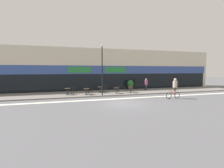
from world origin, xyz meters
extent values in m
plane|color=#5B5B60|center=(0.00, 0.00, 0.00)|extent=(120.00, 120.00, 0.00)
cube|color=slate|center=(0.00, 7.25, 0.06)|extent=(40.00, 5.50, 0.12)
cube|color=beige|center=(0.00, 12.00, 3.12)|extent=(40.00, 4.00, 6.24)
cube|color=black|center=(0.00, 10.03, 1.32)|extent=(38.80, 0.10, 2.40)
cube|color=#334C93|center=(0.00, 10.05, 3.12)|extent=(39.20, 0.14, 1.20)
cube|color=#237A38|center=(-2.65, 9.98, 3.12)|extent=(3.21, 0.08, 0.84)
cube|color=#237A38|center=(2.65, 9.98, 3.12)|extent=(3.21, 0.08, 0.84)
cube|color=silver|center=(0.00, 2.56, 0.00)|extent=(36.00, 0.70, 0.01)
cylinder|color=black|center=(-4.56, 6.76, 0.13)|extent=(0.41, 0.41, 0.02)
cylinder|color=black|center=(-4.56, 6.76, 0.48)|extent=(0.07, 0.07, 0.73)
cylinder|color=#4C3823|center=(-4.56, 6.76, 0.86)|extent=(0.74, 0.74, 0.02)
cylinder|color=black|center=(-2.40, 6.07, 0.13)|extent=(0.41, 0.41, 0.02)
cylinder|color=black|center=(-2.40, 6.07, 0.46)|extent=(0.07, 0.07, 0.69)
cylinder|color=#4C3823|center=(-2.40, 6.07, 0.82)|extent=(0.75, 0.75, 0.02)
cylinder|color=black|center=(-0.36, 7.28, 0.13)|extent=(0.37, 0.37, 0.02)
cylinder|color=black|center=(-0.36, 7.28, 0.49)|extent=(0.07, 0.07, 0.74)
cylinder|color=#4C3823|center=(-0.36, 7.28, 0.88)|extent=(0.67, 0.67, 0.02)
cylinder|color=black|center=(1.42, 6.04, 0.13)|extent=(0.37, 0.37, 0.02)
cylinder|color=black|center=(1.42, 6.04, 0.46)|extent=(0.07, 0.07, 0.68)
cylinder|color=#4C3823|center=(1.42, 6.04, 0.81)|extent=(0.68, 0.68, 0.02)
cylinder|color=black|center=(3.51, 6.21, 0.13)|extent=(0.34, 0.34, 0.02)
cylinder|color=black|center=(3.51, 6.21, 0.48)|extent=(0.07, 0.07, 0.71)
cylinder|color=#4C3823|center=(3.51, 6.21, 0.84)|extent=(0.62, 0.62, 0.02)
cylinder|color=black|center=(-4.56, 6.21, 0.56)|extent=(0.43, 0.43, 0.03)
cylinder|color=black|center=(-4.69, 6.36, 0.33)|extent=(0.03, 0.03, 0.42)
cylinder|color=black|center=(-4.41, 6.33, 0.33)|extent=(0.03, 0.03, 0.42)
cylinder|color=black|center=(-4.71, 6.08, 0.33)|extent=(0.03, 0.03, 0.42)
cylinder|color=black|center=(-4.43, 6.05, 0.33)|extent=(0.03, 0.03, 0.42)
torus|color=black|center=(-4.57, 6.04, 0.82)|extent=(0.06, 0.41, 0.41)
cylinder|color=black|center=(-4.75, 6.05, 0.68)|extent=(0.03, 0.03, 0.23)
cylinder|color=black|center=(-4.40, 6.02, 0.68)|extent=(0.03, 0.03, 0.23)
cylinder|color=black|center=(-4.01, 6.76, 0.56)|extent=(0.41, 0.41, 0.03)
cylinder|color=black|center=(-4.15, 6.61, 0.33)|extent=(0.03, 0.03, 0.42)
cylinder|color=black|center=(-4.15, 6.89, 0.33)|extent=(0.03, 0.03, 0.42)
cylinder|color=black|center=(-3.87, 6.62, 0.33)|extent=(0.03, 0.03, 0.42)
cylinder|color=black|center=(-3.87, 6.90, 0.33)|extent=(0.03, 0.03, 0.42)
torus|color=black|center=(-3.84, 6.76, 0.82)|extent=(0.41, 0.04, 0.41)
cylinder|color=black|center=(-3.84, 6.59, 0.68)|extent=(0.03, 0.03, 0.23)
cylinder|color=black|center=(-3.85, 6.93, 0.68)|extent=(0.03, 0.03, 0.23)
cylinder|color=black|center=(-2.40, 5.52, 0.56)|extent=(0.41, 0.41, 0.03)
cylinder|color=black|center=(-2.55, 5.65, 0.33)|extent=(0.03, 0.03, 0.42)
cylinder|color=black|center=(-2.27, 5.66, 0.33)|extent=(0.03, 0.03, 0.42)
cylinder|color=black|center=(-2.54, 5.38, 0.33)|extent=(0.03, 0.03, 0.42)
cylinder|color=black|center=(-2.26, 5.39, 0.33)|extent=(0.03, 0.03, 0.42)
torus|color=black|center=(-2.39, 5.35, 0.82)|extent=(0.04, 0.41, 0.41)
cylinder|color=black|center=(-2.57, 5.34, 0.68)|extent=(0.03, 0.03, 0.23)
cylinder|color=black|center=(-2.22, 5.36, 0.68)|extent=(0.03, 0.03, 0.23)
cylinder|color=black|center=(-1.85, 6.07, 0.56)|extent=(0.45, 0.45, 0.03)
cylinder|color=black|center=(-2.01, 5.95, 0.33)|extent=(0.03, 0.03, 0.42)
cylinder|color=black|center=(-1.97, 6.23, 0.33)|extent=(0.03, 0.03, 0.42)
cylinder|color=black|center=(-1.73, 5.91, 0.33)|extent=(0.03, 0.03, 0.42)
cylinder|color=black|center=(-1.69, 6.19, 0.33)|extent=(0.03, 0.03, 0.42)
torus|color=black|center=(-1.68, 6.05, 0.82)|extent=(0.41, 0.09, 0.41)
cylinder|color=black|center=(-1.71, 5.88, 0.68)|extent=(0.03, 0.03, 0.23)
cylinder|color=black|center=(-1.66, 6.21, 0.68)|extent=(0.03, 0.03, 0.23)
cylinder|color=black|center=(-0.36, 6.73, 0.56)|extent=(0.43, 0.43, 0.03)
cylinder|color=black|center=(-0.51, 6.86, 0.33)|extent=(0.03, 0.03, 0.42)
cylinder|color=black|center=(-0.23, 6.88, 0.33)|extent=(0.03, 0.03, 0.42)
cylinder|color=black|center=(-0.49, 6.58, 0.33)|extent=(0.03, 0.03, 0.42)
cylinder|color=black|center=(-0.21, 6.60, 0.33)|extent=(0.03, 0.03, 0.42)
torus|color=black|center=(-0.35, 6.56, 0.82)|extent=(0.06, 0.41, 0.41)
cylinder|color=black|center=(-0.52, 6.55, 0.68)|extent=(0.03, 0.03, 0.23)
cylinder|color=black|center=(-0.18, 6.57, 0.68)|extent=(0.03, 0.03, 0.23)
cylinder|color=black|center=(0.19, 7.28, 0.56)|extent=(0.42, 0.42, 0.03)
cylinder|color=black|center=(0.06, 7.13, 0.33)|extent=(0.03, 0.03, 0.42)
cylinder|color=black|center=(0.04, 7.41, 0.33)|extent=(0.03, 0.03, 0.42)
cylinder|color=black|center=(0.34, 7.15, 0.33)|extent=(0.03, 0.03, 0.42)
cylinder|color=black|center=(0.32, 7.43, 0.33)|extent=(0.03, 0.03, 0.42)
torus|color=black|center=(0.36, 7.29, 0.82)|extent=(0.41, 0.05, 0.41)
cylinder|color=black|center=(0.37, 7.12, 0.68)|extent=(0.03, 0.03, 0.23)
cylinder|color=black|center=(0.35, 7.46, 0.68)|extent=(0.03, 0.03, 0.23)
cylinder|color=black|center=(1.42, 5.49, 0.56)|extent=(0.45, 0.45, 0.03)
cylinder|color=black|center=(1.26, 5.61, 0.33)|extent=(0.03, 0.03, 0.42)
cylinder|color=black|center=(1.54, 5.65, 0.33)|extent=(0.03, 0.03, 0.42)
cylinder|color=black|center=(1.30, 5.33, 0.33)|extent=(0.03, 0.03, 0.42)
cylinder|color=black|center=(1.57, 5.37, 0.33)|extent=(0.03, 0.03, 0.42)
torus|color=black|center=(1.44, 5.32, 0.82)|extent=(0.08, 0.41, 0.41)
cylinder|color=black|center=(1.27, 5.29, 0.68)|extent=(0.03, 0.03, 0.23)
cylinder|color=black|center=(1.61, 5.34, 0.68)|extent=(0.03, 0.03, 0.23)
cylinder|color=black|center=(3.51, 5.66, 0.56)|extent=(0.42, 0.42, 0.03)
cylinder|color=black|center=(3.37, 5.79, 0.33)|extent=(0.03, 0.03, 0.42)
cylinder|color=black|center=(3.65, 5.80, 0.33)|extent=(0.03, 0.03, 0.42)
cylinder|color=black|center=(3.38, 5.51, 0.33)|extent=(0.03, 0.03, 0.42)
cylinder|color=black|center=(3.66, 5.52, 0.33)|extent=(0.03, 0.03, 0.42)
torus|color=black|center=(3.52, 5.49, 0.82)|extent=(0.05, 0.41, 0.41)
cylinder|color=black|center=(3.35, 5.48, 0.68)|extent=(0.03, 0.03, 0.23)
cylinder|color=black|center=(3.69, 5.49, 0.68)|extent=(0.03, 0.03, 0.23)
cylinder|color=black|center=(2.96, 6.21, 0.56)|extent=(0.44, 0.44, 0.03)
cylinder|color=black|center=(3.09, 6.36, 0.33)|extent=(0.03, 0.03, 0.42)
cylinder|color=black|center=(3.12, 6.08, 0.33)|extent=(0.03, 0.03, 0.42)
cylinder|color=black|center=(2.81, 6.33, 0.33)|extent=(0.03, 0.03, 0.42)
cylinder|color=black|center=(2.84, 6.05, 0.33)|extent=(0.03, 0.03, 0.42)
torus|color=black|center=(2.79, 6.19, 0.82)|extent=(0.41, 0.07, 0.41)
cylinder|color=black|center=(2.78, 6.36, 0.68)|extent=(0.03, 0.03, 0.23)
cylinder|color=black|center=(2.81, 6.02, 0.68)|extent=(0.03, 0.03, 0.23)
cylinder|color=brown|center=(4.79, 9.17, 0.36)|extent=(0.58, 0.58, 0.49)
ellipsoid|color=#28662D|center=(4.79, 9.17, 1.01)|extent=(0.94, 0.94, 1.12)
cylinder|color=black|center=(-0.75, 4.78, 2.96)|extent=(0.12, 0.12, 5.67)
sphere|color=beige|center=(-0.75, 4.78, 5.87)|extent=(0.26, 0.26, 0.26)
torus|color=black|center=(5.57, 0.80, 0.34)|extent=(0.68, 0.07, 0.68)
torus|color=black|center=(6.62, 0.82, 0.34)|extent=(0.68, 0.07, 0.68)
cylinder|color=red|center=(6.04, 0.81, 0.63)|extent=(0.82, 0.06, 0.61)
cylinder|color=red|center=(6.33, 0.82, 0.58)|extent=(0.04, 0.04, 0.48)
cylinder|color=red|center=(5.62, 0.80, 0.92)|extent=(0.04, 0.48, 0.03)
cylinder|color=#4C3D2D|center=(6.33, 0.73, 1.01)|extent=(0.16, 0.16, 0.40)
cylinder|color=#4C3D2D|center=(6.33, 0.91, 1.01)|extent=(0.16, 0.16, 0.40)
cylinder|color=#B2A38E|center=(6.33, 0.82, 1.57)|extent=(0.48, 0.48, 0.72)
sphere|color=beige|center=(6.33, 0.82, 2.06)|extent=(0.27, 0.27, 0.27)
cylinder|color=#382D47|center=(6.70, 7.76, 0.51)|extent=(0.17, 0.17, 0.79)
cylinder|color=#382D47|center=(6.72, 7.93, 0.51)|extent=(0.17, 0.17, 0.79)
cylinder|color=#A84C7F|center=(6.71, 7.85, 1.25)|extent=(0.50, 0.50, 0.68)
sphere|color=tan|center=(6.71, 7.85, 1.72)|extent=(0.26, 0.26, 0.26)
camera|label=1|loc=(-5.88, -14.91, 3.08)|focal=28.00mm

